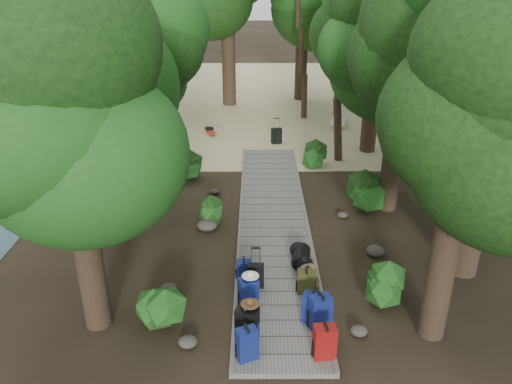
{
  "coord_description": "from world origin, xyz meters",
  "views": [
    {
      "loc": [
        -0.52,
        -11.81,
        6.83
      ],
      "look_at": [
        -0.5,
        0.99,
        1.0
      ],
      "focal_mm": 35.0,
      "sensor_mm": 36.0,
      "label": 1
    }
  ],
  "objects_px": {
    "backpack_right_c": "(313,306)",
    "backpack_left_a": "(247,342)",
    "suitcase_on_boardwalk": "(256,276)",
    "backpack_right_b": "(320,310)",
    "lone_suitcase_on_sand": "(277,136)",
    "backpack_left_d": "(244,269)",
    "kayak": "(209,130)",
    "duffel_right_khaki": "(309,277)",
    "duffel_right_black": "(301,257)",
    "backpack_left_c": "(248,291)",
    "sun_lounger": "(338,119)",
    "backpack_left_b": "(247,322)",
    "backpack_right_a": "(325,340)",
    "backpack_right_d": "(306,281)"
  },
  "relations": [
    {
      "from": "backpack_left_c",
      "to": "suitcase_on_boardwalk",
      "type": "height_order",
      "value": "backpack_left_c"
    },
    {
      "from": "duffel_right_khaki",
      "to": "duffel_right_black",
      "type": "bearing_deg",
      "value": 87.54
    },
    {
      "from": "backpack_left_d",
      "to": "duffel_right_khaki",
      "type": "relative_size",
      "value": 0.99
    },
    {
      "from": "backpack_left_b",
      "to": "lone_suitcase_on_sand",
      "type": "height_order",
      "value": "backpack_left_b"
    },
    {
      "from": "backpack_left_c",
      "to": "backpack_right_c",
      "type": "distance_m",
      "value": 1.41
    },
    {
      "from": "sun_lounger",
      "to": "kayak",
      "type": "bearing_deg",
      "value": -157.67
    },
    {
      "from": "duffel_right_black",
      "to": "sun_lounger",
      "type": "height_order",
      "value": "sun_lounger"
    },
    {
      "from": "suitcase_on_boardwalk",
      "to": "backpack_right_b",
      "type": "bearing_deg",
      "value": -46.25
    },
    {
      "from": "backpack_left_b",
      "to": "backpack_right_d",
      "type": "relative_size",
      "value": 1.33
    },
    {
      "from": "kayak",
      "to": "backpack_right_c",
      "type": "bearing_deg",
      "value": -93.75
    },
    {
      "from": "backpack_right_a",
      "to": "lone_suitcase_on_sand",
      "type": "distance_m",
      "value": 12.65
    },
    {
      "from": "backpack_left_d",
      "to": "backpack_right_c",
      "type": "xyz_separation_m",
      "value": [
        1.44,
        -1.53,
        0.09
      ]
    },
    {
      "from": "backpack_left_c",
      "to": "duffel_right_khaki",
      "type": "relative_size",
      "value": 1.4
    },
    {
      "from": "suitcase_on_boardwalk",
      "to": "kayak",
      "type": "distance_m",
      "value": 12.03
    },
    {
      "from": "backpack_left_b",
      "to": "lone_suitcase_on_sand",
      "type": "relative_size",
      "value": 1.21
    },
    {
      "from": "backpack_left_b",
      "to": "suitcase_on_boardwalk",
      "type": "xyz_separation_m",
      "value": [
        0.17,
        1.74,
        -0.1
      ]
    },
    {
      "from": "backpack_left_d",
      "to": "backpack_right_b",
      "type": "height_order",
      "value": "backpack_right_b"
    },
    {
      "from": "duffel_right_black",
      "to": "backpack_right_b",
      "type": "bearing_deg",
      "value": -75.85
    },
    {
      "from": "backpack_right_c",
      "to": "lone_suitcase_on_sand",
      "type": "distance_m",
      "value": 11.62
    },
    {
      "from": "lone_suitcase_on_sand",
      "to": "sun_lounger",
      "type": "relative_size",
      "value": 0.32
    },
    {
      "from": "backpack_left_d",
      "to": "kayak",
      "type": "bearing_deg",
      "value": 95.91
    },
    {
      "from": "backpack_right_d",
      "to": "duffel_right_khaki",
      "type": "distance_m",
      "value": 0.36
    },
    {
      "from": "kayak",
      "to": "backpack_left_d",
      "type": "bearing_deg",
      "value": -98.82
    },
    {
      "from": "backpack_left_b",
      "to": "lone_suitcase_on_sand",
      "type": "bearing_deg",
      "value": 103.97
    },
    {
      "from": "backpack_right_b",
      "to": "duffel_right_khaki",
      "type": "height_order",
      "value": "backpack_right_b"
    },
    {
      "from": "backpack_right_b",
      "to": "suitcase_on_boardwalk",
      "type": "distance_m",
      "value": 1.9
    },
    {
      "from": "backpack_left_d",
      "to": "suitcase_on_boardwalk",
      "type": "relative_size",
      "value": 0.91
    },
    {
      "from": "backpack_left_b",
      "to": "backpack_right_a",
      "type": "xyz_separation_m",
      "value": [
        1.45,
        -0.5,
        -0.02
      ]
    },
    {
      "from": "backpack_left_d",
      "to": "suitcase_on_boardwalk",
      "type": "distance_m",
      "value": 0.42
    },
    {
      "from": "backpack_right_a",
      "to": "backpack_left_c",
      "type": "bearing_deg",
      "value": 127.44
    },
    {
      "from": "kayak",
      "to": "backpack_right_d",
      "type": "bearing_deg",
      "value": -92.83
    },
    {
      "from": "backpack_left_a",
      "to": "kayak",
      "type": "relative_size",
      "value": 0.24
    },
    {
      "from": "backpack_left_c",
      "to": "duffel_right_black",
      "type": "distance_m",
      "value": 2.08
    },
    {
      "from": "lone_suitcase_on_sand",
      "to": "backpack_right_b",
      "type": "bearing_deg",
      "value": -103.98
    },
    {
      "from": "backpack_left_c",
      "to": "kayak",
      "type": "bearing_deg",
      "value": 79.07
    },
    {
      "from": "backpack_left_b",
      "to": "suitcase_on_boardwalk",
      "type": "relative_size",
      "value": 1.35
    },
    {
      "from": "duffel_right_khaki",
      "to": "duffel_right_black",
      "type": "height_order",
      "value": "duffel_right_black"
    },
    {
      "from": "backpack_right_b",
      "to": "backpack_left_b",
      "type": "bearing_deg",
      "value": 173.09
    },
    {
      "from": "backpack_left_b",
      "to": "backpack_left_c",
      "type": "distance_m",
      "value": 1.03
    },
    {
      "from": "backpack_right_c",
      "to": "backpack_left_a",
      "type": "bearing_deg",
      "value": -119.94
    },
    {
      "from": "backpack_left_c",
      "to": "sun_lounger",
      "type": "height_order",
      "value": "backpack_left_c"
    },
    {
      "from": "backpack_left_c",
      "to": "suitcase_on_boardwalk",
      "type": "relative_size",
      "value": 1.3
    },
    {
      "from": "backpack_right_d",
      "to": "sun_lounger",
      "type": "bearing_deg",
      "value": 79.88
    },
    {
      "from": "backpack_right_b",
      "to": "backpack_right_a",
      "type": "bearing_deg",
      "value": -111.04
    },
    {
      "from": "suitcase_on_boardwalk",
      "to": "sun_lounger",
      "type": "bearing_deg",
      "value": 74.26
    },
    {
      "from": "backpack_left_a",
      "to": "backpack_right_c",
      "type": "height_order",
      "value": "backpack_left_a"
    },
    {
      "from": "backpack_left_a",
      "to": "backpack_right_a",
      "type": "height_order",
      "value": "backpack_right_a"
    },
    {
      "from": "backpack_right_c",
      "to": "kayak",
      "type": "height_order",
      "value": "backpack_right_c"
    },
    {
      "from": "backpack_right_a",
      "to": "lone_suitcase_on_sand",
      "type": "relative_size",
      "value": 1.15
    },
    {
      "from": "backpack_right_c",
      "to": "lone_suitcase_on_sand",
      "type": "xyz_separation_m",
      "value": [
        -0.28,
        11.61,
        -0.13
      ]
    }
  ]
}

